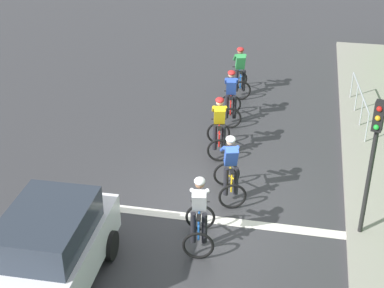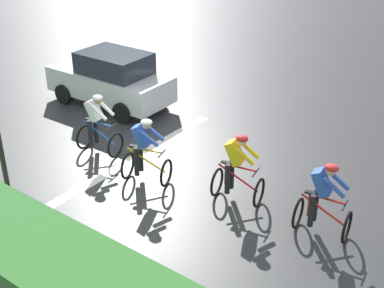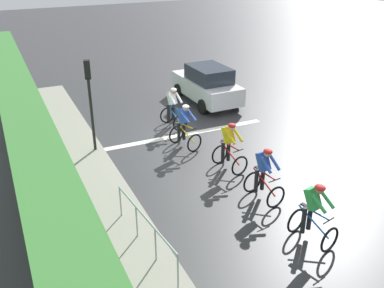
# 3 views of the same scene
# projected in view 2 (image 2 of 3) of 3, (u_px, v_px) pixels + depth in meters

# --- Properties ---
(ground_plane) EXTENTS (80.00, 80.00, 0.00)m
(ground_plane) POSITION_uv_depth(u_px,v_px,m) (145.00, 170.00, 13.22)
(ground_plane) COLOR #333335
(road_marking_stop_line) EXTENTS (7.00, 0.30, 0.01)m
(road_marking_stop_line) POSITION_uv_depth(u_px,v_px,m) (126.00, 162.00, 13.56)
(road_marking_stop_line) COLOR silver
(road_marking_stop_line) RESTS_ON ground
(cyclist_second) EXTENTS (0.82, 1.16, 1.66)m
(cyclist_second) POSITION_uv_depth(u_px,v_px,m) (323.00, 201.00, 10.55)
(cyclist_second) COLOR black
(cyclist_second) RESTS_ON ground
(cyclist_mid) EXTENTS (0.87, 1.19, 1.66)m
(cyclist_mid) POSITION_uv_depth(u_px,v_px,m) (237.00, 169.00, 11.67)
(cyclist_mid) COLOR black
(cyclist_mid) RESTS_ON ground
(cyclist_fourth) EXTENTS (0.96, 1.23, 1.66)m
(cyclist_fourth) POSITION_uv_depth(u_px,v_px,m) (144.00, 152.00, 12.39)
(cyclist_fourth) COLOR black
(cyclist_fourth) RESTS_ON ground
(cyclist_trailing) EXTENTS (0.83, 1.17, 1.66)m
(cyclist_trailing) POSITION_uv_depth(u_px,v_px,m) (97.00, 125.00, 13.71)
(cyclist_trailing) COLOR black
(cyclist_trailing) RESTS_ON ground
(car_white) EXTENTS (1.95, 4.14, 1.76)m
(car_white) POSITION_uv_depth(u_px,v_px,m) (111.00, 79.00, 16.58)
(car_white) COLOR silver
(car_white) RESTS_ON ground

